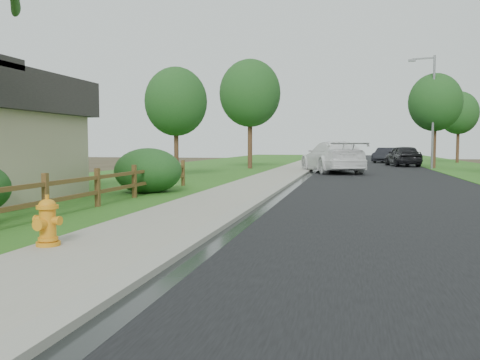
% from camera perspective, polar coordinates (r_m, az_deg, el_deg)
% --- Properties ---
extents(ground, '(120.00, 120.00, 0.00)m').
position_cam_1_polar(ground, '(6.07, -19.25, -12.86)').
color(ground, '#342E1C').
extents(road, '(8.00, 90.00, 0.02)m').
position_cam_1_polar(road, '(40.01, 14.43, 1.40)').
color(road, black).
rests_on(road, ground).
extents(curb, '(0.40, 90.00, 0.12)m').
position_cam_1_polar(curb, '(40.06, 8.41, 1.56)').
color(curb, gray).
rests_on(curb, ground).
extents(wet_gutter, '(0.50, 90.00, 0.00)m').
position_cam_1_polar(wet_gutter, '(40.04, 8.91, 1.50)').
color(wet_gutter, black).
rests_on(wet_gutter, road).
extents(sidewalk, '(2.20, 90.00, 0.10)m').
position_cam_1_polar(sidewalk, '(40.17, 6.56, 1.57)').
color(sidewalk, gray).
rests_on(sidewalk, ground).
extents(grass_strip, '(1.60, 90.00, 0.06)m').
position_cam_1_polar(grass_strip, '(40.40, 3.88, 1.57)').
color(grass_strip, '#1F5317').
rests_on(grass_strip, ground).
extents(lawn_near, '(9.00, 90.00, 0.04)m').
position_cam_1_polar(lawn_near, '(41.48, -3.25, 1.62)').
color(lawn_near, '#1F5317').
rests_on(lawn_near, ground).
extents(verge_far, '(6.00, 90.00, 0.04)m').
position_cam_1_polar(verge_far, '(40.86, 24.14, 1.24)').
color(verge_far, '#1F5317').
rests_on(verge_far, ground).
extents(ranch_fence, '(0.12, 16.92, 1.10)m').
position_cam_1_polar(ranch_fence, '(13.20, -18.15, -1.06)').
color(ranch_fence, '#53351B').
rests_on(ranch_fence, ground).
extents(fire_hydrant, '(0.54, 0.44, 0.83)m').
position_cam_1_polar(fire_hydrant, '(8.79, -20.81, -4.47)').
color(fire_hydrant, orange).
rests_on(fire_hydrant, sidewalk).
extents(white_suv, '(4.67, 7.05, 1.90)m').
position_cam_1_polar(white_suv, '(31.76, 10.32, 2.55)').
color(white_suv, white).
rests_on(white_suv, road).
extents(dark_car_mid, '(2.77, 5.14, 1.66)m').
position_cam_1_polar(dark_car_mid, '(42.54, 17.83, 2.61)').
color(dark_car_mid, black).
rests_on(dark_car_mid, road).
extents(dark_car_far, '(2.81, 4.60, 1.43)m').
position_cam_1_polar(dark_car_far, '(50.37, 16.02, 2.71)').
color(dark_car_far, black).
rests_on(dark_car_far, road).
extents(streetlight, '(1.82, 0.55, 7.92)m').
position_cam_1_polar(streetlight, '(38.21, 20.66, 7.87)').
color(streetlight, gray).
rests_on(streetlight, ground).
extents(shrub_d, '(3.09, 3.09, 1.62)m').
position_cam_1_polar(shrub_d, '(18.21, -10.27, 1.01)').
color(shrub_d, '#184319').
rests_on(shrub_d, ground).
extents(tree_near_left, '(3.24, 3.24, 5.75)m').
position_cam_1_polar(tree_near_left, '(26.80, -7.21, 8.71)').
color(tree_near_left, '#362016').
rests_on(tree_near_left, ground).
extents(tree_mid_left, '(4.33, 4.33, 7.74)m').
position_cam_1_polar(tree_mid_left, '(36.32, 1.13, 9.70)').
color(tree_mid_left, '#362016').
rests_on(tree_mid_left, ground).
extents(tree_mid_right, '(3.78, 3.78, 6.85)m').
position_cam_1_polar(tree_mid_right, '(39.45, 21.07, 8.12)').
color(tree_mid_right, '#362016').
rests_on(tree_mid_right, ground).
extents(tree_far_right, '(3.63, 3.63, 6.70)m').
position_cam_1_polar(tree_far_right, '(51.99, 23.34, 6.93)').
color(tree_far_right, '#362016').
rests_on(tree_far_right, ground).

